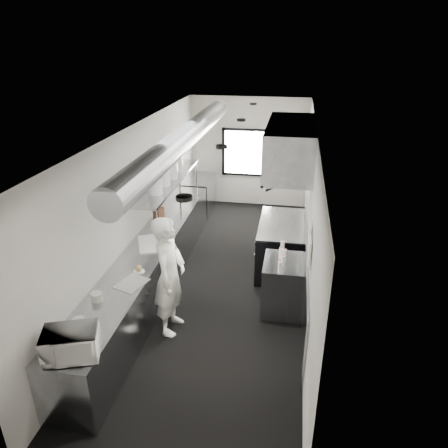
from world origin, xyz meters
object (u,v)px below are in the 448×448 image
at_px(line_cook, 170,276).
at_px(squeeze_bottle_b, 283,261).
at_px(plate_stack_b, 163,177).
at_px(squeeze_bottle_c, 284,255).
at_px(deli_tub_a, 79,322).
at_px(plate_stack_a, 155,185).
at_px(squeeze_bottle_d, 281,253).
at_px(squeeze_bottle_e, 282,246).
at_px(microwave, 71,344).
at_px(plate_stack_d, 177,162).
at_px(cutting_board, 154,243).
at_px(prep_counter, 151,268).
at_px(deli_tub_b, 97,297).
at_px(bottle_station, 283,286).
at_px(squeeze_bottle_a, 280,267).
at_px(knife_block, 159,215).
at_px(range, 280,245).
at_px(exhaust_hood, 290,147).
at_px(plate_stack_c, 172,170).
at_px(pass_shelf, 170,181).
at_px(small_plate, 139,272).
at_px(far_work_table, 199,195).

relative_size(line_cook, squeeze_bottle_b, 10.84).
relative_size(plate_stack_b, squeeze_bottle_c, 1.63).
xyz_separation_m(deli_tub_a, plate_stack_a, (0.05, 2.94, 0.77)).
relative_size(squeeze_bottle_d, squeeze_bottle_e, 0.92).
height_order(microwave, plate_stack_d, plate_stack_d).
distance_m(line_cook, microwave, 1.86).
bearing_deg(cutting_board, prep_counter, -140.86).
bearing_deg(deli_tub_b, bottle_station, 31.26).
xyz_separation_m(plate_stack_b, squeeze_bottle_c, (2.35, -1.34, -0.73)).
bearing_deg(squeeze_bottle_a, prep_counter, 166.81).
distance_m(microwave, knife_block, 3.73).
bearing_deg(range, exhaust_hood, -0.00).
xyz_separation_m(plate_stack_a, plate_stack_b, (0.00, 0.47, 0.01)).
bearing_deg(range, line_cook, -125.24).
xyz_separation_m(range, deli_tub_b, (-2.33, -2.88, 0.49)).
relative_size(knife_block, squeeze_bottle_a, 1.46).
xyz_separation_m(plate_stack_c, squeeze_bottle_e, (2.27, -1.46, -0.74)).
height_order(line_cook, squeeze_bottle_d, line_cook).
height_order(line_cook, plate_stack_b, plate_stack_b).
bearing_deg(knife_block, deli_tub_a, -73.59).
distance_m(knife_block, plate_stack_c, 0.94).
bearing_deg(cutting_board, bottle_station, -6.47).
xyz_separation_m(prep_counter, plate_stack_b, (-0.06, 1.18, 1.28)).
bearing_deg(prep_counter, squeeze_bottle_d, -1.92).
bearing_deg(pass_shelf, line_cook, -74.30).
bearing_deg(small_plate, pass_shelf, 94.51).
xyz_separation_m(line_cook, plate_stack_c, (-0.68, 2.57, 0.80)).
distance_m(prep_counter, range, 2.50).
distance_m(exhaust_hood, range, 1.92).
xyz_separation_m(exhaust_hood, bottle_station, (0.05, -1.40, -1.94)).
bearing_deg(plate_stack_d, small_plate, -86.00).
xyz_separation_m(pass_shelf, squeeze_bottle_e, (2.29, -1.36, -0.54)).
bearing_deg(plate_stack_d, plate_stack_b, -90.20).
xyz_separation_m(line_cook, squeeze_bottle_d, (1.58, 0.90, 0.05)).
xyz_separation_m(plate_stack_c, squeeze_bottle_a, (2.26, -2.12, -0.75)).
xyz_separation_m(line_cook, plate_stack_a, (-0.72, 1.68, 0.79)).
bearing_deg(exhaust_hood, plate_stack_a, -167.93).
relative_size(plate_stack_b, plate_stack_d, 0.82).
height_order(small_plate, squeeze_bottle_e, squeeze_bottle_e).
bearing_deg(pass_shelf, squeeze_bottle_b, -38.44).
height_order(far_work_table, knife_block, knife_block).
relative_size(prep_counter, deli_tub_b, 38.39).
relative_size(exhaust_hood, knife_block, 8.57).
xyz_separation_m(bottle_station, far_work_table, (-2.30, 3.90, 0.00)).
bearing_deg(plate_stack_b, squeeze_bottle_a, -36.46).
bearing_deg(squeeze_bottle_c, plate_stack_a, 159.62).
xyz_separation_m(cutting_board, plate_stack_c, (-0.09, 1.55, 0.83)).
distance_m(deli_tub_a, plate_stack_c, 3.92).
bearing_deg(plate_stack_b, cutting_board, -83.46).
xyz_separation_m(far_work_table, squeeze_bottle_c, (2.29, -3.87, 0.55)).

